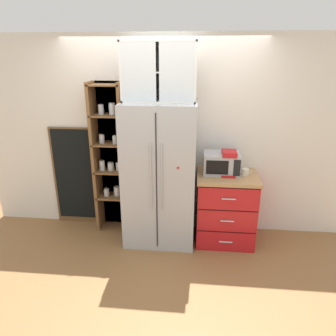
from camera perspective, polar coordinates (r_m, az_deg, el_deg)
name	(u,v)px	position (r m, az deg, el deg)	size (l,w,h in m)	color
ground_plane	(160,237)	(4.24, -1.41, -12.64)	(10.55, 10.55, 0.00)	olive
wall_back_cream	(163,137)	(4.10, -0.89, 5.70)	(4.87, 0.10, 2.55)	silver
refrigerator	(160,174)	(3.85, -1.48, -1.20)	(0.87, 0.68, 1.78)	#ADAFB5
pantry_shelf_column	(111,157)	(4.17, -10.45, 2.06)	(0.46, 0.32, 1.99)	brown
counter_cabinet	(225,208)	(4.06, 10.49, -7.19)	(0.74, 0.62, 0.91)	red
microwave	(221,163)	(3.87, 9.80, 0.87)	(0.44, 0.33, 0.26)	#ADAFB5
coffee_maker	(228,163)	(3.83, 11.04, 0.98)	(0.17, 0.20, 0.31)	red
mug_cream	(245,172)	(3.89, 14.00, -0.71)	(0.12, 0.09, 0.08)	silver
bottle_cobalt	(228,162)	(3.91, 10.93, 1.04)	(0.06, 0.06, 0.30)	navy
upper_cabinet	(160,72)	(3.65, -1.56, 17.22)	(0.84, 0.32, 0.66)	silver
chalkboard_menu	(75,176)	(4.51, -16.74, -1.49)	(0.60, 0.04, 1.39)	brown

